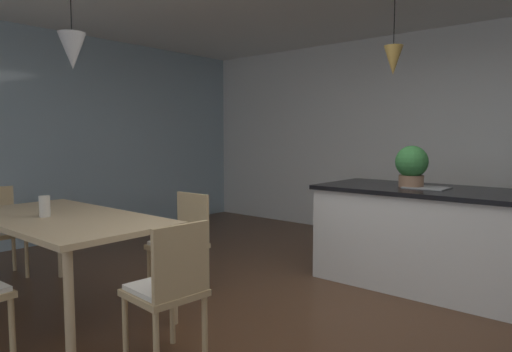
# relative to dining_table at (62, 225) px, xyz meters

# --- Properties ---
(ground_plane) EXTENTS (10.00, 8.40, 0.04)m
(ground_plane) POSITION_rel_dining_table_xyz_m (1.72, 0.94, -0.70)
(ground_plane) COLOR #4C301E
(wall_back_kitchen) EXTENTS (10.00, 0.12, 2.70)m
(wall_back_kitchen) POSITION_rel_dining_table_xyz_m (1.72, 4.20, 0.67)
(wall_back_kitchen) COLOR white
(wall_back_kitchen) RESTS_ON ground_plane
(window_wall_left_glazing) EXTENTS (0.06, 8.40, 2.70)m
(window_wall_left_glazing) POSITION_rel_dining_table_xyz_m (-2.34, 0.94, 0.67)
(window_wall_left_glazing) COLOR #9EB7C6
(window_wall_left_glazing) RESTS_ON ground_plane
(dining_table) EXTENTS (1.86, 0.94, 0.75)m
(dining_table) POSITION_rel_dining_table_xyz_m (0.00, 0.00, 0.00)
(dining_table) COLOR #D1B284
(dining_table) RESTS_ON ground_plane
(chair_kitchen_end) EXTENTS (0.43, 0.43, 0.87)m
(chair_kitchen_end) POSITION_rel_dining_table_xyz_m (1.30, -0.00, -0.21)
(chair_kitchen_end) COLOR tan
(chair_kitchen_end) RESTS_ON ground_plane
(chair_far_right) EXTENTS (0.40, 0.40, 0.87)m
(chair_far_right) POSITION_rel_dining_table_xyz_m (0.42, 0.84, -0.21)
(chair_far_right) COLOR tan
(chair_far_right) RESTS_ON ground_plane
(kitchen_island) EXTENTS (1.97, 0.94, 0.91)m
(kitchen_island) POSITION_rel_dining_table_xyz_m (1.97, 2.43, -0.22)
(kitchen_island) COLOR silver
(kitchen_island) RESTS_ON ground_plane
(pendant_over_table) EXTENTS (0.21, 0.21, 0.82)m
(pendant_over_table) POSITION_rel_dining_table_xyz_m (0.03, 0.11, 1.33)
(pendant_over_table) COLOR black
(pendant_over_island_main) EXTENTS (0.18, 0.18, 0.76)m
(pendant_over_island_main) POSITION_rel_dining_table_xyz_m (1.59, 2.43, 1.39)
(pendant_over_island_main) COLOR black
(potted_plant_on_island) EXTENTS (0.30, 0.30, 0.38)m
(potted_plant_on_island) POSITION_rel_dining_table_xyz_m (1.79, 2.43, 0.42)
(potted_plant_on_island) COLOR #8C664C
(potted_plant_on_island) RESTS_ON kitchen_island
(vase_on_dining_table) EXTENTS (0.08, 0.08, 0.16)m
(vase_on_dining_table) POSITION_rel_dining_table_xyz_m (-0.06, -0.10, 0.15)
(vase_on_dining_table) COLOR silver
(vase_on_dining_table) RESTS_ON dining_table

